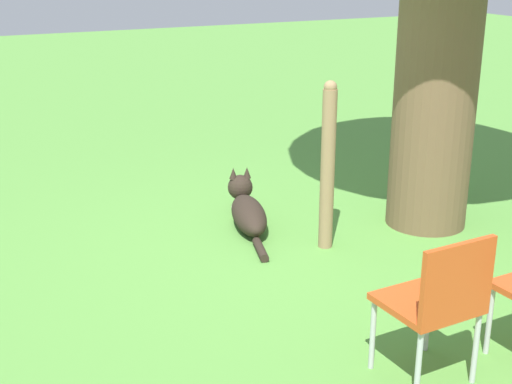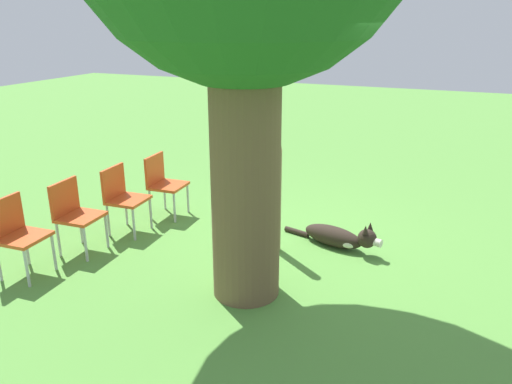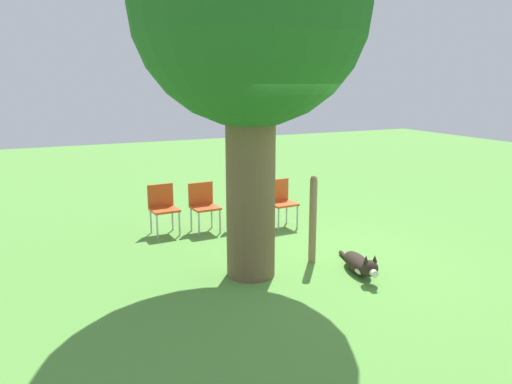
% 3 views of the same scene
% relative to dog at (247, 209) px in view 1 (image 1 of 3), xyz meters
% --- Properties ---
extents(ground_plane, '(30.00, 30.00, 0.00)m').
position_rel_dog_xyz_m(ground_plane, '(0.61, 0.52, -0.13)').
color(ground_plane, '#56933D').
extents(dog, '(1.24, 0.47, 0.38)m').
position_rel_dog_xyz_m(dog, '(0.00, 0.00, 0.00)').
color(dog, '#2D231C').
rests_on(dog, ground_plane).
extents(fence_post, '(0.10, 0.10, 1.26)m').
position_rel_dog_xyz_m(fence_post, '(0.66, 0.34, 0.51)').
color(fence_post, '#937551').
rests_on(fence_post, ground_plane).
extents(red_chair_0, '(0.44, 0.46, 0.83)m').
position_rel_dog_xyz_m(red_chair_0, '(2.43, -0.08, 0.36)').
color(red_chair_0, '#D14C1E').
rests_on(red_chair_0, ground_plane).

